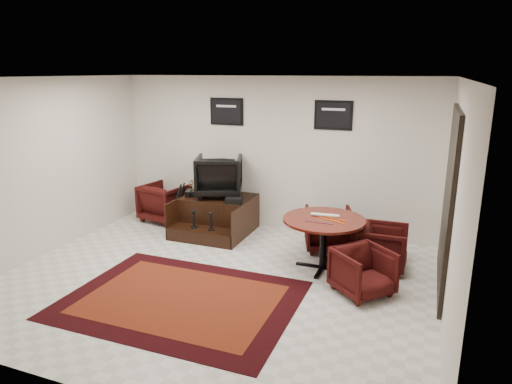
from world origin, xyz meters
TOP-DOWN VIEW (x-y plane):
  - ground at (0.00, 0.00)m, footprint 6.00×6.00m
  - room_shell at (0.41, 0.12)m, footprint 6.02×5.02m
  - area_rug at (-0.15, -0.66)m, footprint 2.96×2.22m
  - shine_podium at (-0.86, 1.88)m, footprint 1.27×1.30m
  - shine_chair at (-0.86, 2.01)m, footprint 1.01×0.98m
  - shoes_pair at (-1.34, 1.84)m, footprint 0.30×0.33m
  - polish_kit at (-0.41, 1.66)m, footprint 0.32×0.25m
  - umbrella_black at (-1.62, 1.70)m, footprint 0.34×0.13m
  - umbrella_hooked at (-1.61, 1.80)m, footprint 0.34×0.13m
  - armchair_side at (-2.10, 2.10)m, footprint 0.91×0.87m
  - meeting_table at (1.34, 0.97)m, footprint 1.21×1.21m
  - table_chair_back at (1.25, 1.77)m, footprint 0.92×0.89m
  - table_chair_window at (2.16, 1.31)m, footprint 0.68×0.72m
  - table_chair_corner at (2.02, 0.38)m, footprint 0.92×0.92m
  - paper_roll at (1.34, 1.06)m, footprint 0.42×0.09m
  - table_clutter at (1.43, 0.92)m, footprint 0.57×0.35m

SIDE VIEW (x-z plane):
  - ground at x=0.00m, z-range 0.00..0.00m
  - area_rug at x=-0.15m, z-range 0.00..0.01m
  - shine_podium at x=-0.86m, z-range -0.02..0.63m
  - table_chair_corner at x=2.02m, z-range 0.00..0.69m
  - table_chair_window at x=2.16m, z-range 0.00..0.73m
  - table_chair_back at x=1.25m, z-range 0.00..0.76m
  - armchair_side at x=-2.10m, z-range 0.00..0.81m
  - umbrella_black at x=-1.62m, z-range 0.00..0.92m
  - umbrella_hooked at x=-1.61m, z-range 0.00..0.92m
  - meeting_table at x=1.34m, z-range 0.30..1.09m
  - polish_kit at x=-0.41m, z-range 0.65..0.75m
  - shoes_pair at x=-1.34m, z-range 0.65..0.75m
  - table_clutter at x=1.43m, z-range 0.79..0.80m
  - paper_roll at x=1.34m, z-range 0.79..0.84m
  - shine_chair at x=-0.86m, z-range 0.65..1.48m
  - room_shell at x=0.41m, z-range 0.38..3.19m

